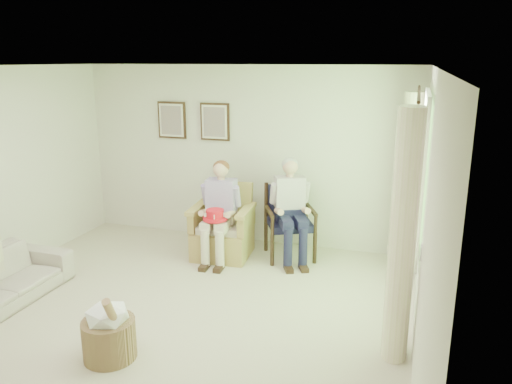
# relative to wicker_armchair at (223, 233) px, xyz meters

# --- Properties ---
(floor) EXTENTS (5.50, 5.50, 0.00)m
(floor) POSITION_rel_wicker_armchair_xyz_m (0.08, -2.04, -0.32)
(floor) COLOR beige
(floor) RESTS_ON ground
(back_wall) EXTENTS (5.00, 0.04, 2.60)m
(back_wall) POSITION_rel_wicker_armchair_xyz_m (0.08, 0.71, 0.98)
(back_wall) COLOR silver
(back_wall) RESTS_ON ground
(right_wall) EXTENTS (0.04, 5.50, 2.60)m
(right_wall) POSITION_rel_wicker_armchair_xyz_m (2.58, -2.04, 0.98)
(right_wall) COLOR silver
(right_wall) RESTS_ON ground
(ceiling) EXTENTS (5.00, 5.50, 0.02)m
(ceiling) POSITION_rel_wicker_armchair_xyz_m (0.08, -2.04, 2.28)
(ceiling) COLOR white
(ceiling) RESTS_ON back_wall
(window) EXTENTS (0.13, 2.50, 1.63)m
(window) POSITION_rel_wicker_armchair_xyz_m (2.54, -0.84, 1.27)
(window) COLOR #2D6B23
(window) RESTS_ON right_wall
(curtain_left) EXTENTS (0.34, 0.34, 2.30)m
(curtain_left) POSITION_rel_wicker_armchair_xyz_m (2.41, -1.82, 0.83)
(curtain_left) COLOR beige
(curtain_left) RESTS_ON ground
(curtain_right) EXTENTS (0.34, 0.34, 2.30)m
(curtain_right) POSITION_rel_wicker_armchair_xyz_m (2.41, 0.14, 0.83)
(curtain_right) COLOR beige
(curtain_right) RESTS_ON ground
(framed_print_left) EXTENTS (0.45, 0.05, 0.55)m
(framed_print_left) POSITION_rel_wicker_armchair_xyz_m (-1.07, 0.67, 1.46)
(framed_print_left) COLOR #382114
(framed_print_left) RESTS_ON back_wall
(framed_print_right) EXTENTS (0.45, 0.05, 0.55)m
(framed_print_right) POSITION_rel_wicker_armchair_xyz_m (-0.37, 0.67, 1.46)
(framed_print_right) COLOR #382114
(framed_print_right) RESTS_ON back_wall
(wicker_armchair) EXTENTS (0.78, 0.77, 1.00)m
(wicker_armchair) POSITION_rel_wicker_armchair_xyz_m (0.00, 0.00, 0.00)
(wicker_armchair) COLOR tan
(wicker_armchair) RESTS_ON ground
(wood_armchair) EXTENTS (0.64, 0.60, 0.98)m
(wood_armchair) POSITION_rel_wicker_armchair_xyz_m (0.90, 0.30, 0.22)
(wood_armchair) COLOR black
(wood_armchair) RESTS_ON ground
(person_wicker) EXTENTS (0.40, 0.63, 1.33)m
(person_wicker) POSITION_rel_wicker_armchair_xyz_m (0.00, -0.13, 0.46)
(person_wicker) COLOR beige
(person_wicker) RESTS_ON ground
(person_dark) EXTENTS (0.40, 0.63, 1.37)m
(person_dark) POSITION_rel_wicker_armchair_xyz_m (0.90, 0.14, 0.49)
(person_dark) COLOR #1C1B3D
(person_dark) RESTS_ON ground
(red_hat) EXTENTS (0.32, 0.32, 0.14)m
(red_hat) POSITION_rel_wicker_armchair_xyz_m (0.02, -0.34, 0.36)
(red_hat) COLOR red
(red_hat) RESTS_ON person_wicker
(hatbox) EXTENTS (0.55, 0.55, 0.71)m
(hatbox) POSITION_rel_wicker_armchair_xyz_m (-0.08, -2.66, -0.04)
(hatbox) COLOR tan
(hatbox) RESTS_ON ground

